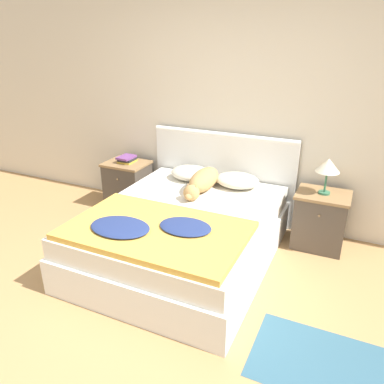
{
  "coord_description": "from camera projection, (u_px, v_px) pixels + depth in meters",
  "views": [
    {
      "loc": [
        1.24,
        -1.75,
        1.99
      ],
      "look_at": [
        -0.15,
        1.24,
        0.61
      ],
      "focal_mm": 35.0,
      "sensor_mm": 36.0,
      "label": 1
    }
  ],
  "objects": [
    {
      "name": "ground_plane",
      "position": [
        139.0,
        333.0,
        2.71
      ],
      "size": [
        16.0,
        16.0,
        0.0
      ],
      "primitive_type": "plane",
      "color": "tan"
    },
    {
      "name": "wall_back",
      "position": [
        239.0,
        108.0,
        4.0
      ],
      "size": [
        9.0,
        0.06,
        2.55
      ],
      "color": "beige",
      "rests_on": "ground_plane"
    },
    {
      "name": "bed",
      "position": [
        183.0,
        234.0,
        3.54
      ],
      "size": [
        1.59,
        1.99,
        0.51
      ],
      "color": "white",
      "rests_on": "ground_plane"
    },
    {
      "name": "headboard",
      "position": [
        222.0,
        174.0,
        4.29
      ],
      "size": [
        1.67,
        0.06,
        1.01
      ],
      "color": "white",
      "rests_on": "ground_plane"
    },
    {
      "name": "nightstand_left",
      "position": [
        128.0,
        184.0,
        4.62
      ],
      "size": [
        0.51,
        0.42,
        0.58
      ],
      "color": "#4C4238",
      "rests_on": "ground_plane"
    },
    {
      "name": "nightstand_right",
      "position": [
        320.0,
        220.0,
        3.74
      ],
      "size": [
        0.51,
        0.42,
        0.58
      ],
      "color": "#4C4238",
      "rests_on": "ground_plane"
    },
    {
      "name": "pillow_left",
      "position": [
        191.0,
        173.0,
        4.15
      ],
      "size": [
        0.46,
        0.38,
        0.14
      ],
      "color": "beige",
      "rests_on": "bed"
    },
    {
      "name": "pillow_right",
      "position": [
        237.0,
        180.0,
        3.94
      ],
      "size": [
        0.46,
        0.38,
        0.14
      ],
      "color": "beige",
      "rests_on": "bed"
    },
    {
      "name": "quilt",
      "position": [
        155.0,
        230.0,
        3.02
      ],
      "size": [
        1.45,
        0.91,
        0.09
      ],
      "color": "gold",
      "rests_on": "bed"
    },
    {
      "name": "dog",
      "position": [
        203.0,
        181.0,
        3.83
      ],
      "size": [
        0.23,
        0.77,
        0.22
      ],
      "color": "tan",
      "rests_on": "bed"
    },
    {
      "name": "book_stack",
      "position": [
        127.0,
        159.0,
        4.51
      ],
      "size": [
        0.18,
        0.23,
        0.07
      ],
      "color": "gold",
      "rests_on": "nightstand_left"
    },
    {
      "name": "table_lamp",
      "position": [
        328.0,
        166.0,
        3.52
      ],
      "size": [
        0.23,
        0.23,
        0.36
      ],
      "color": "#336B4C",
      "rests_on": "nightstand_right"
    },
    {
      "name": "rug",
      "position": [
        351.0,
        373.0,
        2.39
      ],
      "size": [
        1.27,
        0.64,
        0.0
      ],
      "color": "#335B70",
      "rests_on": "ground_plane"
    }
  ]
}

